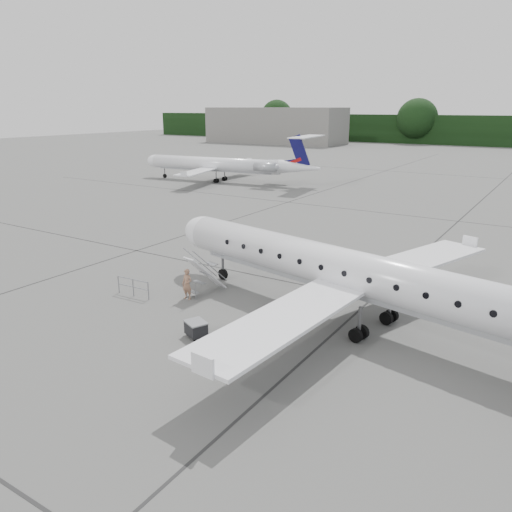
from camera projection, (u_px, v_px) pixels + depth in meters
The scene contains 8 objects.
ground at pixel (393, 362), 20.73m from camera, with size 320.00×320.00×0.00m, color slate.
terminal_building at pixel (275, 125), 144.19m from camera, with size 40.00×14.00×10.00m, color slate.
main_regional_jet at pixel (360, 253), 23.20m from camera, with size 28.63×20.61×7.34m, color white, non-canonical shape.
airstair at pixel (206, 274), 28.11m from camera, with size 0.85×2.36×2.30m, color white, non-canonical shape.
passenger at pixel (187, 284), 27.28m from camera, with size 0.63×0.41×1.72m, color #986B53.
safety_railing at pixel (133, 288), 27.79m from camera, with size 2.20×0.08×1.00m, color gray, non-canonical shape.
baggage_cart at pixel (196, 329), 22.87m from camera, with size 0.95×0.77×0.83m, color black, non-canonical shape.
bg_regional_left at pixel (214, 157), 70.02m from camera, with size 25.59×18.42×6.71m, color white, non-canonical shape.
Camera 1 is at (5.13, -18.76, 10.18)m, focal length 35.00 mm.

